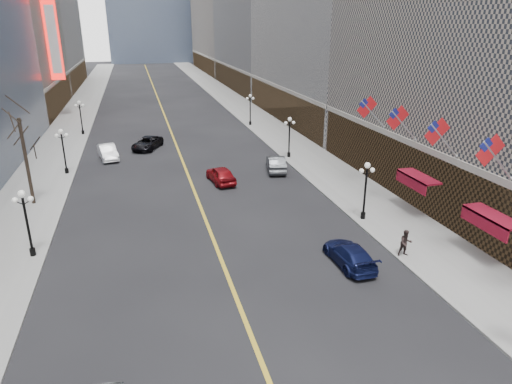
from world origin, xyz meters
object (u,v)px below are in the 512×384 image
car_nb_mid (108,152)px  streetlamp_east_3 (250,106)px  car_sb_mid (221,175)px  car_sb_far (276,163)px  car_sb_near (349,254)px  streetlamp_west_1 (26,217)px  streetlamp_east_1 (366,185)px  streetlamp_west_2 (63,147)px  car_nb_far (147,143)px  streetlamp_west_3 (80,114)px  streetlamp_east_2 (289,133)px

car_nb_mid → streetlamp_east_3: bearing=22.6°
car_sb_mid → car_sb_far: car_sb_far is taller
car_sb_near → car_sb_far: (1.26, 19.86, 0.11)m
car_sb_mid → car_sb_far: size_ratio=0.95×
car_sb_mid → streetlamp_west_1: bearing=30.6°
streetlamp_east_1 → streetlamp_west_2: bearing=142.7°
streetlamp_east_3 → car_sb_near: (-4.06, -42.04, -2.21)m
streetlamp_east_3 → car_nb_far: streetlamp_east_3 is taller
car_sb_far → car_sb_near: bearing=98.1°
streetlamp_east_1 → car_sb_near: 7.61m
streetlamp_east_1 → car_nb_far: streetlamp_east_1 is taller
streetlamp_east_3 → car_sb_mid: streetlamp_east_3 is taller
streetlamp_east_1 → streetlamp_west_1: same height
streetlamp_east_3 → car_sb_far: size_ratio=0.92×
streetlamp_west_1 → streetlamp_west_3: bearing=90.0°
streetlamp_west_1 → car_sb_mid: size_ratio=0.96×
streetlamp_east_1 → car_sb_near: (-4.06, -6.04, -2.21)m
car_nb_far → car_sb_mid: 15.88m
streetlamp_east_1 → streetlamp_east_2: size_ratio=1.00×
car_nb_mid → car_sb_far: size_ratio=0.99×
streetlamp_west_3 → car_sb_near: streetlamp_west_3 is taller
streetlamp_west_1 → car_sb_far: streetlamp_west_1 is taller
streetlamp_east_1 → car_nb_far: 30.43m
streetlamp_west_3 → streetlamp_east_2: bearing=-37.3°
streetlamp_west_3 → car_nb_far: (8.26, -9.81, -2.17)m
car_sb_far → streetlamp_east_1: bearing=113.2°
streetlamp_east_3 → streetlamp_west_1: same height
streetlamp_east_1 → car_sb_far: 14.25m
streetlamp_east_2 → car_nb_mid: bearing=166.2°
car_sb_mid → streetlamp_west_3: bearing=-67.0°
streetlamp_west_2 → car_nb_mid: (3.83, 4.84, -2.10)m
streetlamp_east_1 → streetlamp_west_2: size_ratio=1.00×
streetlamp_west_1 → car_sb_far: bearing=33.6°
streetlamp_east_2 → streetlamp_east_3: (0.00, 18.00, 0.00)m
car_nb_mid → car_sb_mid: size_ratio=1.04×
streetlamp_west_2 → car_nb_mid: streetlamp_west_2 is taller
streetlamp_east_1 → car_nb_mid: streetlamp_east_1 is taller
streetlamp_east_3 → streetlamp_west_3: 23.60m
streetlamp_west_3 → car_sb_near: bearing=-65.1°
streetlamp_west_1 → car_sb_near: (19.54, -6.04, -2.21)m
streetlamp_west_3 → car_nb_far: streetlamp_west_3 is taller
car_nb_far → streetlamp_west_1: bearing=-82.8°
streetlamp_east_1 → car_sb_near: size_ratio=0.94×
streetlamp_east_2 → car_nb_mid: size_ratio=0.93×
streetlamp_west_3 → car_sb_far: (20.80, -22.18, -2.09)m
streetlamp_east_1 → streetlamp_west_2: same height
car_nb_far → car_sb_far: car_sb_far is taller
streetlamp_east_3 → car_sb_far: streetlamp_east_3 is taller
streetlamp_east_2 → car_nb_mid: (-19.77, 4.84, -2.10)m
car_sb_near → car_sb_far: size_ratio=0.97×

